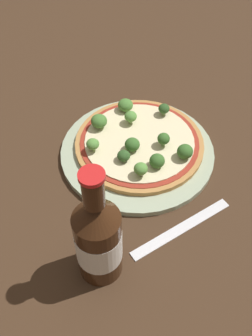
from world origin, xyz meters
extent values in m
plane|color=#3D2819|center=(0.00, 0.00, 0.00)|extent=(3.00, 3.00, 0.00)
cylinder|color=#A3B293|center=(0.00, -0.02, 0.01)|extent=(0.30, 0.30, 0.01)
cylinder|color=#B77F42|center=(-0.01, -0.01, 0.02)|extent=(0.25, 0.25, 0.01)
cylinder|color=maroon|center=(-0.01, -0.01, 0.02)|extent=(0.23, 0.23, 0.00)
cylinder|color=beige|center=(-0.01, -0.01, 0.02)|extent=(0.21, 0.21, 0.00)
cylinder|color=#89A866|center=(0.02, -0.06, 0.03)|extent=(0.01, 0.01, 0.01)
ellipsoid|color=#2D5123|center=(0.02, -0.06, 0.04)|extent=(0.02, 0.02, 0.02)
cylinder|color=#89A866|center=(0.02, 0.02, 0.03)|extent=(0.01, 0.01, 0.01)
ellipsoid|color=#386628|center=(0.02, 0.02, 0.04)|extent=(0.02, 0.02, 0.02)
cylinder|color=#89A866|center=(-0.06, -0.01, 0.03)|extent=(0.01, 0.01, 0.01)
ellipsoid|color=#568E3D|center=(-0.06, -0.01, 0.04)|extent=(0.02, 0.02, 0.02)
cylinder|color=#89A866|center=(-0.08, -0.07, 0.03)|extent=(0.01, 0.01, 0.01)
ellipsoid|color=#477A33|center=(-0.08, -0.07, 0.04)|extent=(0.03, 0.03, 0.03)
cylinder|color=#89A866|center=(0.07, -0.05, 0.03)|extent=(0.01, 0.01, 0.01)
ellipsoid|color=#568E3D|center=(0.07, -0.05, 0.04)|extent=(0.03, 0.03, 0.02)
cylinder|color=#89A866|center=(0.06, -0.01, 0.03)|extent=(0.01, 0.01, 0.01)
ellipsoid|color=#386628|center=(0.06, -0.01, 0.04)|extent=(0.03, 0.03, 0.03)
cylinder|color=#89A866|center=(-0.10, 0.00, 0.03)|extent=(0.01, 0.01, 0.01)
ellipsoid|color=#477A33|center=(-0.10, 0.00, 0.04)|extent=(0.03, 0.03, 0.02)
cylinder|color=#89A866|center=(-0.02, -0.11, 0.03)|extent=(0.01, 0.01, 0.01)
ellipsoid|color=#568E3D|center=(-0.02, -0.11, 0.04)|extent=(0.02, 0.02, 0.02)
cylinder|color=#89A866|center=(0.07, 0.04, 0.03)|extent=(0.01, 0.01, 0.01)
ellipsoid|color=#386628|center=(0.07, 0.04, 0.04)|extent=(0.03, 0.03, 0.03)
cylinder|color=#89A866|center=(0.01, -0.04, 0.03)|extent=(0.01, 0.01, 0.01)
ellipsoid|color=#386628|center=(0.01, -0.04, 0.04)|extent=(0.03, 0.03, 0.02)
cylinder|color=#89A866|center=(-0.05, 0.07, 0.03)|extent=(0.01, 0.01, 0.01)
ellipsoid|color=#2D5123|center=(-0.05, 0.07, 0.04)|extent=(0.02, 0.02, 0.02)
cylinder|color=#381E0F|center=(0.19, -0.18, 0.07)|extent=(0.07, 0.07, 0.14)
cylinder|color=silver|center=(0.19, -0.18, 0.07)|extent=(0.07, 0.07, 0.06)
cone|color=#381E0F|center=(0.19, -0.18, 0.15)|extent=(0.07, 0.07, 0.03)
cylinder|color=#381E0F|center=(0.19, -0.18, 0.20)|extent=(0.03, 0.03, 0.05)
cylinder|color=red|center=(0.19, -0.18, 0.22)|extent=(0.03, 0.03, 0.01)
cube|color=silver|center=(0.19, -0.03, 0.00)|extent=(0.04, 0.20, 0.00)
camera|label=1|loc=(0.47, -0.27, 0.57)|focal=42.00mm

